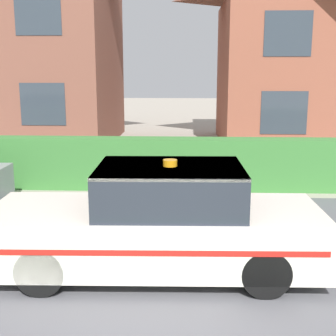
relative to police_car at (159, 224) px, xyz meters
name	(u,v)px	position (x,y,z in m)	size (l,w,h in m)	color
road_strip	(178,244)	(0.24, 1.03, -0.69)	(28.00, 5.58, 0.01)	#5B5B60
garden_hedge	(169,164)	(-0.05, 4.53, -0.11)	(12.06, 0.58, 1.18)	#3D7F38
police_car	(159,224)	(0.00, 0.00, 0.00)	(4.45, 1.71, 1.56)	black
house_left	(9,29)	(-6.16, 11.35, 3.42)	(7.82, 6.32, 8.06)	brown
house_right	(330,47)	(5.34, 11.36, 2.77)	(7.93, 6.26, 6.80)	#93513D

